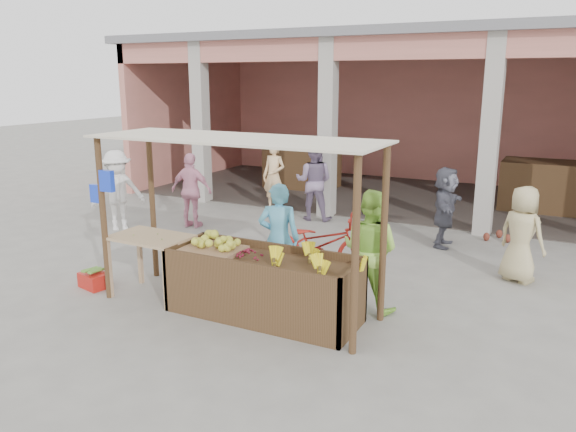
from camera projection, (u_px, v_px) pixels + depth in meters
The scene contains 21 objects.
ground at pixel (233, 309), 7.84m from camera, with size 60.00×60.00×0.00m, color slate.
market_building at pixel (413, 95), 14.89m from camera, with size 14.40×6.40×4.20m.
fruit_stall at pixel (263, 288), 7.52m from camera, with size 2.60×0.95×0.80m, color #523621.
stall_awning at pixel (230, 168), 7.42m from camera, with size 4.09×1.35×2.39m.
banana_heap at pixel (313, 261), 7.08m from camera, with size 1.11×0.61×0.20m, color yellow, non-canonical shape.
melon_tray at pixel (212, 246), 7.70m from camera, with size 0.81×0.70×0.21m.
berry_heap at pixel (248, 253), 7.48m from camera, with size 0.44×0.36×0.14m, color maroon.
side_table at pixel (151, 245), 8.14m from camera, with size 1.16×0.79×0.92m.
papaya_pile at pixel (150, 230), 8.09m from camera, with size 0.64×0.37×0.18m, color #4A9531, non-canonical shape.
red_crate at pixel (94, 280), 8.63m from camera, with size 0.44×0.32×0.23m, color red.
plantain_bundle at pixel (94, 271), 8.59m from camera, with size 0.36×0.25×0.07m, color #5F9636, non-canonical shape.
produce_sacks at pixel (499, 224), 11.05m from camera, with size 0.88×0.82×0.66m.
vendor_blue at pixel (279, 235), 8.24m from camera, with size 0.67×0.49×1.79m, color #58B5DE.
vendor_green at pixel (370, 247), 7.66m from camera, with size 0.86×0.50×1.79m, color #A2DE4F.
motorcycle at pixel (319, 242), 9.19m from camera, with size 1.98×0.68×1.03m, color #A92219.
shopper_a at pixel (117, 187), 11.74m from camera, with size 1.17×0.59×1.82m, color white.
shopper_b at pixel (191, 188), 11.95m from camera, with size 1.00×0.53×1.71m, color pink.
shopper_c at pixel (522, 229), 8.72m from camera, with size 0.82×0.53×1.70m, color tan.
shopper_d at pixel (445, 205), 10.59m from camera, with size 1.49×0.61×1.61m, color #535360.
shopper_e at pixel (274, 175), 13.47m from camera, with size 0.64×0.49×1.73m, color #F8CB90.
shopper_f at pixel (314, 178), 12.56m from camera, with size 0.94×0.54×1.93m, color gray.
Camera 1 is at (4.01, -6.15, 3.15)m, focal length 35.00 mm.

